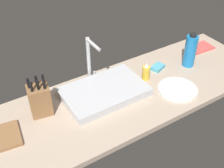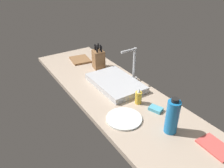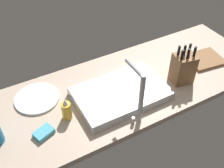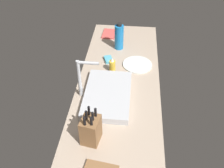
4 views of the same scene
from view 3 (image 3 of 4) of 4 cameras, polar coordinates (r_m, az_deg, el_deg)
The scene contains 8 objects.
countertop_slab at distance 145.13cm, azimuth -1.77°, elevation -2.52°, with size 198.25×60.10×3.50cm, color tan.
sink_basin at distance 140.58cm, azimuth 1.85°, elevation -2.00°, with size 48.05×30.96×4.75cm, color #B7BABF.
faucet at distance 119.97cm, azimuth 5.88°, elevation -2.05°, with size 5.50×14.75×28.95cm.
knife_block at distance 151.02cm, azimuth 14.99°, elevation 3.35°, with size 12.74×11.60×22.91cm.
cutting_board at distance 175.41cm, azimuth 19.29°, elevation 5.05°, with size 20.82×17.65×1.80cm, color brown.
soap_bottle at distance 130.45cm, azimuth -9.75°, elevation -5.53°, with size 4.90×4.90×12.00cm.
dinner_plate at distance 145.84cm, azimuth -15.80°, elevation -2.97°, with size 23.57×23.57×1.20cm, color silver.
dish_sponge at distance 128.83cm, azimuth -14.44°, elevation -10.08°, with size 9.00×6.00×2.40cm, color #4CA3BC.
Camera 3 is at (45.82, 92.08, 104.14)cm, focal length 42.60 mm.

